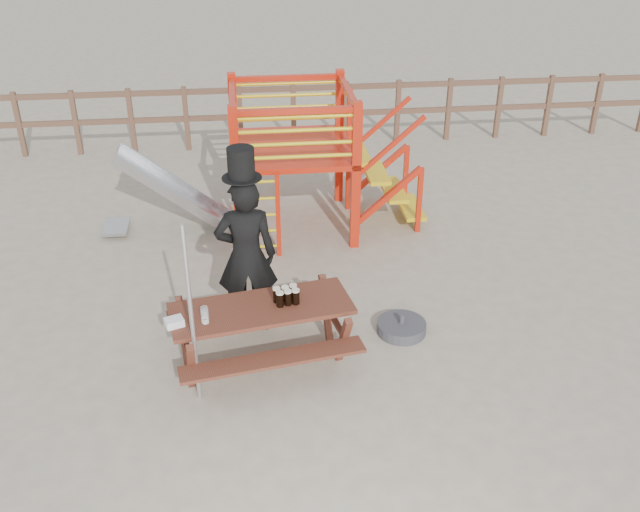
% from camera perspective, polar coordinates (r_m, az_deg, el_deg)
% --- Properties ---
extents(ground, '(60.00, 60.00, 0.00)m').
position_cam_1_polar(ground, '(7.69, -1.43, -9.42)').
color(ground, tan).
rests_on(ground, ground).
extents(back_fence, '(15.09, 0.09, 1.20)m').
position_cam_1_polar(back_fence, '(13.63, -4.28, 11.66)').
color(back_fence, brown).
rests_on(back_fence, ground).
extents(playground_fort, '(4.71, 1.84, 2.10)m').
position_cam_1_polar(playground_fort, '(10.30, -2.69, 7.87)').
color(playground_fort, red).
rests_on(playground_fort, ground).
extents(picnic_table, '(2.08, 1.60, 0.73)m').
position_cam_1_polar(picnic_table, '(7.59, -4.65, -5.76)').
color(picnic_table, brown).
rests_on(picnic_table, ground).
extents(man_with_hat, '(0.68, 0.45, 2.21)m').
position_cam_1_polar(man_with_hat, '(7.93, -5.94, 0.31)').
color(man_with_hat, black).
rests_on(man_with_hat, ground).
extents(metal_pole, '(0.04, 0.04, 1.97)m').
position_cam_1_polar(metal_pole, '(6.91, -10.25, -4.81)').
color(metal_pole, '#B2B2B7').
rests_on(metal_pole, ground).
extents(parasol_base, '(0.57, 0.57, 0.24)m').
position_cam_1_polar(parasol_base, '(8.32, 6.53, -5.68)').
color(parasol_base, '#3A3A3F').
rests_on(parasol_base, ground).
extents(paper_bag, '(0.22, 0.19, 0.08)m').
position_cam_1_polar(paper_bag, '(7.25, -11.59, -5.21)').
color(paper_bag, white).
rests_on(paper_bag, picnic_table).
extents(stout_pints, '(0.28, 0.21, 0.17)m').
position_cam_1_polar(stout_pints, '(7.45, -2.70, -3.17)').
color(stout_pints, black).
rests_on(stout_pints, picnic_table).
extents(empty_glasses, '(0.08, 0.13, 0.15)m').
position_cam_1_polar(empty_glasses, '(7.25, -9.21, -4.72)').
color(empty_glasses, silver).
rests_on(empty_glasses, picnic_table).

